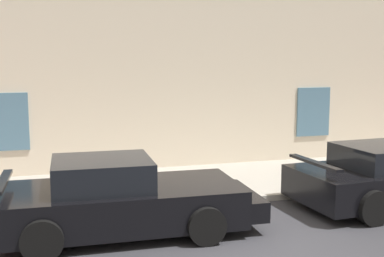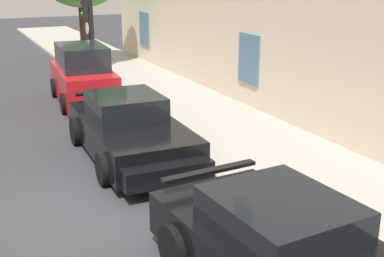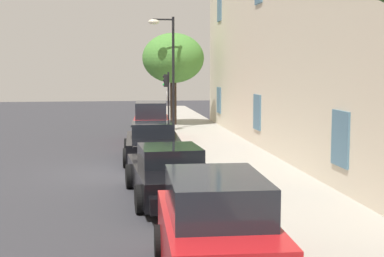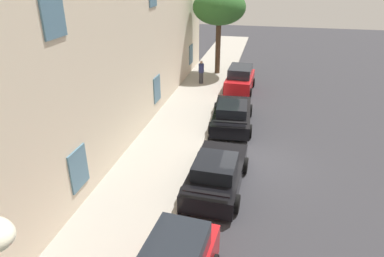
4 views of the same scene
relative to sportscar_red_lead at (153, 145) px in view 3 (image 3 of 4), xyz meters
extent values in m
plane|color=#333338|center=(2.03, -1.22, -0.62)|extent=(80.00, 80.00, 0.00)
cube|color=#A8A399|center=(2.03, 2.85, -0.55)|extent=(60.00, 3.56, 0.14)
cube|color=beige|center=(2.03, 6.59, 5.07)|extent=(33.42, 3.92, 11.38)
cube|color=slate|center=(-11.34, 4.60, 0.98)|extent=(1.10, 0.06, 1.50)
cube|color=slate|center=(-2.42, 4.60, 0.98)|extent=(1.10, 0.06, 1.50)
cube|color=slate|center=(6.49, 4.60, 0.98)|extent=(1.10, 0.06, 1.50)
cube|color=slate|center=(-11.34, 4.60, 6.27)|extent=(1.10, 0.06, 1.50)
cube|color=black|center=(-0.14, 0.00, -0.08)|extent=(4.45, 2.10, 0.70)
cube|color=black|center=(-0.47, 0.01, 0.53)|extent=(1.80, 1.62, 0.53)
cube|color=black|center=(1.79, -0.06, -0.17)|extent=(1.37, 1.84, 0.38)
cube|color=black|center=(-2.16, 0.07, 0.49)|extent=(0.21, 1.67, 0.06)
cylinder|color=black|center=(1.25, 0.94, -0.28)|extent=(0.69, 0.26, 0.68)
cylinder|color=black|center=(1.19, -1.02, -0.28)|extent=(0.69, 0.26, 0.68)
cylinder|color=black|center=(-1.47, 1.03, -0.28)|extent=(0.69, 0.26, 0.68)
cylinder|color=black|center=(-1.53, -0.93, -0.28)|extent=(0.69, 0.26, 0.68)
cube|color=black|center=(5.97, 0.11, -0.08)|extent=(4.74, 2.26, 0.67)
cube|color=black|center=(5.62, 0.09, 0.50)|extent=(1.95, 1.70, 0.48)
cube|color=black|center=(8.00, 0.23, -0.16)|extent=(1.50, 1.91, 0.37)
cube|color=black|center=(3.84, -0.02, 0.48)|extent=(0.26, 1.70, 0.06)
cylinder|color=black|center=(7.34, 1.19, -0.26)|extent=(0.72, 0.28, 0.70)
cylinder|color=black|center=(7.46, -0.80, -0.26)|extent=(0.72, 0.28, 0.70)
cylinder|color=black|center=(4.48, 1.01, -0.26)|extent=(0.72, 0.28, 0.70)
cylinder|color=black|center=(4.60, -0.97, -0.26)|extent=(0.72, 0.28, 0.70)
cube|color=red|center=(-5.55, 0.28, 0.01)|extent=(3.95, 1.87, 1.02)
cube|color=#1E232B|center=(-5.55, 0.28, 0.89)|extent=(2.40, 1.57, 0.75)
cylinder|color=black|center=(-6.76, -0.44, -0.30)|extent=(0.65, 0.24, 0.64)
cylinder|color=black|center=(-6.64, 1.15, -0.30)|extent=(0.65, 0.24, 0.64)
cylinder|color=black|center=(-4.45, -0.60, -0.30)|extent=(0.65, 0.24, 0.64)
cylinder|color=black|center=(-4.34, 0.99, -0.30)|extent=(0.65, 0.24, 0.64)
cube|color=red|center=(11.89, 0.25, 0.00)|extent=(3.90, 1.83, 0.99)
cube|color=#1E232B|center=(11.89, 0.25, 0.82)|extent=(2.36, 1.58, 0.65)
cylinder|color=black|center=(10.76, 1.14, -0.30)|extent=(0.64, 0.22, 0.63)
cylinder|color=black|center=(10.71, -0.58, -0.30)|extent=(0.64, 0.22, 0.63)
cylinder|color=#38281E|center=(-11.96, 1.99, 0.97)|extent=(0.38, 0.38, 2.89)
ellipsoid|color=#4C8C38|center=(-11.96, 1.99, 3.43)|extent=(3.60, 3.60, 2.91)
cylinder|color=black|center=(-8.68, 1.40, 1.08)|extent=(0.10, 0.10, 3.12)
cube|color=black|center=(-8.68, 1.26, 2.19)|extent=(0.22, 0.20, 0.66)
sphere|color=black|center=(-8.68, 1.15, 2.40)|extent=(0.12, 0.12, 0.12)
sphere|color=black|center=(-8.68, 1.15, 2.19)|extent=(0.12, 0.12, 0.12)
sphere|color=green|center=(-8.68, 1.15, 1.98)|extent=(0.12, 0.12, 0.12)
cylinder|color=white|center=(-8.68, 1.30, 1.44)|extent=(0.44, 0.02, 0.44)
cylinder|color=black|center=(-9.74, 1.77, 2.56)|extent=(0.14, 0.14, 6.08)
cube|color=black|center=(-9.74, 1.22, 5.45)|extent=(0.08, 1.10, 0.08)
ellipsoid|color=#EAE5C6|center=(-9.74, 0.72, 5.32)|extent=(0.44, 0.60, 0.28)
camera|label=1|loc=(-1.33, -8.70, 2.55)|focal=45.51mm
camera|label=2|loc=(10.47, -3.54, 3.57)|focal=47.23mm
camera|label=3|loc=(20.60, -1.34, 2.88)|focal=52.09mm
camera|label=4|loc=(-11.57, -1.58, 7.44)|focal=32.00mm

